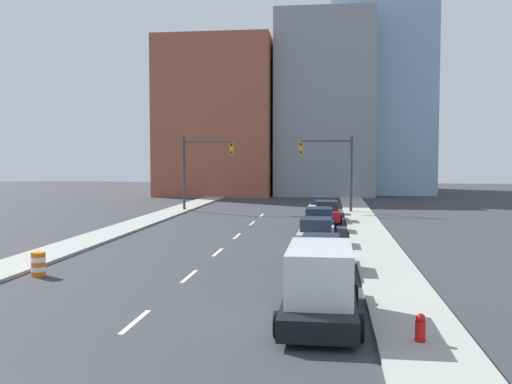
% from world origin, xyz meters
% --- Properties ---
extents(sidewalk_left, '(2.40, 94.31, 0.14)m').
position_xyz_m(sidewalk_left, '(-7.85, 47.15, 0.07)').
color(sidewalk_left, '#9E9B93').
rests_on(sidewalk_left, ground).
extents(sidewalk_right, '(2.40, 94.31, 0.14)m').
position_xyz_m(sidewalk_right, '(7.85, 47.15, 0.07)').
color(sidewalk_right, '#9E9B93').
rests_on(sidewalk_right, ground).
extents(lane_stripe_at_8m, '(0.16, 2.40, 0.01)m').
position_xyz_m(lane_stripe_at_8m, '(0.00, 7.96, 0.00)').
color(lane_stripe_at_8m, beige).
rests_on(lane_stripe_at_8m, ground).
extents(lane_stripe_at_14m, '(0.16, 2.40, 0.01)m').
position_xyz_m(lane_stripe_at_14m, '(0.00, 14.23, 0.00)').
color(lane_stripe_at_14m, beige).
rests_on(lane_stripe_at_14m, ground).
extents(lane_stripe_at_20m, '(0.16, 2.40, 0.01)m').
position_xyz_m(lane_stripe_at_20m, '(0.00, 20.00, 0.00)').
color(lane_stripe_at_20m, beige).
rests_on(lane_stripe_at_20m, ground).
extents(lane_stripe_at_26m, '(0.16, 2.40, 0.01)m').
position_xyz_m(lane_stripe_at_26m, '(0.00, 25.87, 0.00)').
color(lane_stripe_at_26m, beige).
rests_on(lane_stripe_at_26m, ground).
extents(lane_stripe_at_33m, '(0.16, 2.40, 0.01)m').
position_xyz_m(lane_stripe_at_33m, '(0.00, 32.61, 0.00)').
color(lane_stripe_at_33m, beige).
rests_on(lane_stripe_at_33m, ground).
extents(lane_stripe_at_38m, '(0.16, 2.40, 0.01)m').
position_xyz_m(lane_stripe_at_38m, '(0.00, 38.42, 0.00)').
color(lane_stripe_at_38m, beige).
rests_on(lane_stripe_at_38m, ground).
extents(building_brick_left, '(14.00, 16.00, 19.25)m').
position_xyz_m(building_brick_left, '(-8.58, 65.71, 9.63)').
color(building_brick_left, '#9E513D').
rests_on(building_brick_left, ground).
extents(building_office_center, '(12.00, 20.00, 22.33)m').
position_xyz_m(building_office_center, '(4.78, 69.71, 11.17)').
color(building_office_center, gray).
rests_on(building_office_center, ground).
extents(building_glass_right, '(13.00, 20.00, 39.39)m').
position_xyz_m(building_glass_right, '(11.98, 73.71, 19.69)').
color(building_glass_right, '#8CADC6').
rests_on(building_glass_right, ground).
extents(traffic_signal_left, '(4.54, 0.35, 6.50)m').
position_xyz_m(traffic_signal_left, '(-5.97, 41.30, 4.22)').
color(traffic_signal_left, '#38383D').
rests_on(traffic_signal_left, ground).
extents(traffic_signal_right, '(4.54, 0.35, 6.50)m').
position_xyz_m(traffic_signal_right, '(6.01, 41.30, 4.22)').
color(traffic_signal_right, '#38383D').
rests_on(traffic_signal_right, ground).
extents(traffic_barrel, '(0.56, 0.56, 0.95)m').
position_xyz_m(traffic_barrel, '(-5.91, 13.49, 0.47)').
color(traffic_barrel, orange).
rests_on(traffic_barrel, ground).
extents(fire_hydrant, '(0.26, 0.26, 0.84)m').
position_xyz_m(fire_hydrant, '(7.71, 6.76, 0.41)').
color(fire_hydrant, red).
rests_on(fire_hydrant, ground).
extents(box_truck_black, '(2.32, 5.75, 2.18)m').
position_xyz_m(box_truck_black, '(5.21, 8.65, 1.03)').
color(box_truck_black, black).
rests_on(box_truck_black, ground).
extents(sedan_maroon, '(2.05, 4.56, 1.47)m').
position_xyz_m(sedan_maroon, '(5.12, 15.93, 0.67)').
color(sedan_maroon, maroon).
rests_on(sedan_maroon, ground).
extents(sedan_silver, '(2.17, 4.68, 1.48)m').
position_xyz_m(sedan_silver, '(4.78, 22.65, 0.68)').
color(sedan_silver, '#B2B2BC').
rests_on(sedan_silver, ground).
extents(sedan_navy, '(2.20, 4.63, 1.52)m').
position_xyz_m(sedan_navy, '(4.80, 28.50, 0.69)').
color(sedan_navy, '#141E47').
rests_on(sedan_navy, ground).
extents(sedan_red, '(2.17, 4.45, 1.54)m').
position_xyz_m(sedan_red, '(5.26, 34.19, 0.70)').
color(sedan_red, red).
rests_on(sedan_red, ground).
extents(sedan_white, '(2.32, 4.44, 1.52)m').
position_xyz_m(sedan_white, '(4.82, 39.32, 0.69)').
color(sedan_white, silver).
rests_on(sedan_white, ground).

